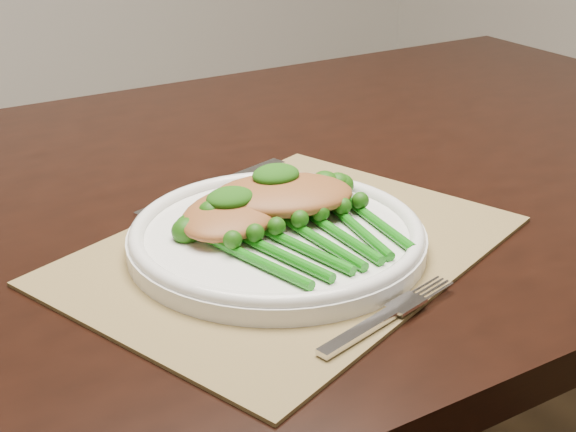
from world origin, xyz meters
TOP-DOWN VIEW (x-y plane):
  - dining_table at (-0.12, -0.07)m, footprint 1.65×1.00m
  - placemat at (-0.21, -0.25)m, footprint 0.50×0.43m
  - dinner_plate at (-0.22, -0.24)m, footprint 0.29×0.29m
  - knife at (-0.21, -0.09)m, footprint 0.22×0.07m
  - fork at (-0.20, -0.40)m, footprint 0.17×0.05m
  - chicken_fillet_left at (-0.24, -0.21)m, footprint 0.16×0.15m
  - chicken_fillet_right at (-0.19, -0.21)m, footprint 0.17×0.15m
  - pesto_dollop_left at (-0.24, -0.20)m, footprint 0.05×0.04m
  - pesto_dollop_right at (-0.18, -0.19)m, footprint 0.05×0.04m
  - broccolini_bundle at (-0.20, -0.28)m, footprint 0.17×0.19m

SIDE VIEW (x-z plane):
  - dining_table at x=-0.12m, z-range 0.00..0.75m
  - placemat at x=-0.21m, z-range 0.75..0.75m
  - fork at x=-0.20m, z-range 0.76..0.76m
  - knife at x=-0.21m, z-range 0.75..0.76m
  - dinner_plate at x=-0.22m, z-range 0.75..0.78m
  - broccolini_bundle at x=-0.20m, z-range 0.76..0.80m
  - chicken_fillet_left at x=-0.24m, z-range 0.77..0.80m
  - chicken_fillet_right at x=-0.19m, z-range 0.78..0.81m
  - pesto_dollop_left at x=-0.24m, z-range 0.79..0.81m
  - pesto_dollop_right at x=-0.18m, z-range 0.80..0.82m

